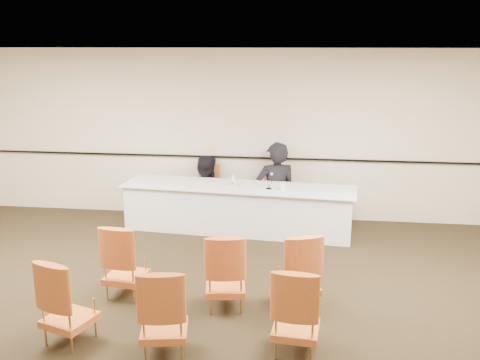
# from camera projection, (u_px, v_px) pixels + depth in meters

# --- Properties ---
(floor) EXTENTS (10.00, 10.00, 0.00)m
(floor) POSITION_uv_depth(u_px,v_px,m) (194.00, 326.00, 6.00)
(floor) COLOR black
(floor) RESTS_ON ground
(ceiling) EXTENTS (10.00, 10.00, 0.00)m
(ceiling) POSITION_uv_depth(u_px,v_px,m) (188.00, 52.00, 5.25)
(ceiling) COLOR white
(ceiling) RESTS_ON ground
(wall_back) EXTENTS (10.00, 0.04, 3.00)m
(wall_back) POSITION_uv_depth(u_px,v_px,m) (240.00, 135.00, 9.47)
(wall_back) COLOR beige
(wall_back) RESTS_ON ground
(wall_rail) EXTENTS (9.80, 0.04, 0.03)m
(wall_rail) POSITION_uv_depth(u_px,v_px,m) (239.00, 157.00, 9.53)
(wall_rail) COLOR black
(wall_rail) RESTS_ON wall_back
(panel_table) EXTENTS (3.94, 1.22, 0.78)m
(panel_table) POSITION_uv_depth(u_px,v_px,m) (238.00, 208.00, 8.97)
(panel_table) COLOR silver
(panel_table) RESTS_ON ground
(panelist_main) EXTENTS (0.82, 0.64, 1.98)m
(panelist_main) POSITION_uv_depth(u_px,v_px,m) (276.00, 197.00, 9.38)
(panelist_main) COLOR black
(panelist_main) RESTS_ON ground
(panelist_main_chair) EXTENTS (0.54, 0.54, 0.95)m
(panelist_main_chair) POSITION_uv_depth(u_px,v_px,m) (276.00, 196.00, 9.37)
(panelist_main_chair) COLOR #BC4E21
(panelist_main_chair) RESTS_ON ground
(panelist_second) EXTENTS (0.86, 0.70, 1.67)m
(panelist_second) POSITION_uv_depth(u_px,v_px,m) (205.00, 201.00, 9.68)
(panelist_second) COLOR black
(panelist_second) RESTS_ON ground
(panelist_second_chair) EXTENTS (0.54, 0.54, 0.95)m
(panelist_second_chair) POSITION_uv_depth(u_px,v_px,m) (205.00, 192.00, 9.63)
(panelist_second_chair) COLOR #BC4E21
(panelist_second_chair) RESTS_ON ground
(papers) EXTENTS (0.31, 0.24, 0.00)m
(papers) POSITION_uv_depth(u_px,v_px,m) (266.00, 189.00, 8.70)
(papers) COLOR white
(papers) RESTS_ON panel_table
(microphone) EXTENTS (0.13, 0.20, 0.25)m
(microphone) POSITION_uv_depth(u_px,v_px,m) (269.00, 182.00, 8.64)
(microphone) COLOR black
(microphone) RESTS_ON panel_table
(water_bottle) EXTENTS (0.07, 0.07, 0.20)m
(water_bottle) POSITION_uv_depth(u_px,v_px,m) (233.00, 180.00, 8.82)
(water_bottle) COLOR #16787C
(water_bottle) RESTS_ON panel_table
(drinking_glass) EXTENTS (0.08, 0.08, 0.10)m
(drinking_glass) POSITION_uv_depth(u_px,v_px,m) (235.00, 184.00, 8.82)
(drinking_glass) COLOR silver
(drinking_glass) RESTS_ON panel_table
(coffee_cup) EXTENTS (0.08, 0.08, 0.13)m
(coffee_cup) POSITION_uv_depth(u_px,v_px,m) (283.00, 187.00, 8.58)
(coffee_cup) COLOR white
(coffee_cup) RESTS_ON panel_table
(aud_chair_front_left) EXTENTS (0.56, 0.56, 0.95)m
(aud_chair_front_left) POSITION_uv_depth(u_px,v_px,m) (125.00, 260.00, 6.62)
(aud_chair_front_left) COLOR #BC4E21
(aud_chair_front_left) RESTS_ON ground
(aud_chair_front_mid) EXTENTS (0.57, 0.57, 0.95)m
(aud_chair_front_mid) POSITION_uv_depth(u_px,v_px,m) (225.00, 270.00, 6.32)
(aud_chair_front_mid) COLOR #BC4E21
(aud_chair_front_mid) RESTS_ON ground
(aud_chair_front_right) EXTENTS (0.64, 0.64, 0.95)m
(aud_chair_front_right) POSITION_uv_depth(u_px,v_px,m) (298.00, 269.00, 6.34)
(aud_chair_front_right) COLOR #BC4E21
(aud_chair_front_right) RESTS_ON ground
(aud_chair_back_left) EXTENTS (0.63, 0.63, 0.95)m
(aud_chair_back_left) POSITION_uv_depth(u_px,v_px,m) (68.00, 300.00, 5.58)
(aud_chair_back_left) COLOR #BC4E21
(aud_chair_back_left) RESTS_ON ground
(aud_chair_back_mid) EXTENTS (0.58, 0.58, 0.95)m
(aud_chair_back_mid) POSITION_uv_depth(u_px,v_px,m) (164.00, 310.00, 5.37)
(aud_chair_back_mid) COLOR #BC4E21
(aud_chair_back_mid) RESTS_ON ground
(aud_chair_back_right) EXTENTS (0.54, 0.54, 0.95)m
(aud_chair_back_right) POSITION_uv_depth(u_px,v_px,m) (296.00, 309.00, 5.39)
(aud_chair_back_right) COLOR #BC4E21
(aud_chair_back_right) RESTS_ON ground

